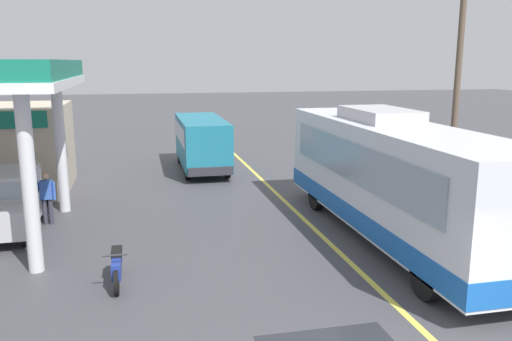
{
  "coord_description": "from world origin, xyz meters",
  "views": [
    {
      "loc": [
        -5.13,
        -6.09,
        5.05
      ],
      "look_at": [
        -1.5,
        10.0,
        1.6
      ],
      "focal_mm": 36.63,
      "sensor_mm": 36.0,
      "label": 1
    }
  ],
  "objects_px": {
    "car_at_pump": "(8,198)",
    "motorcycle_parked_forecourt": "(117,265)",
    "pedestrian_near_pump": "(47,196)",
    "coach_bus_main": "(392,180)",
    "minibus_opposing_lane": "(202,139)"
  },
  "relations": [
    {
      "from": "motorcycle_parked_forecourt",
      "to": "pedestrian_near_pump",
      "type": "height_order",
      "value": "pedestrian_near_pump"
    },
    {
      "from": "pedestrian_near_pump",
      "to": "car_at_pump",
      "type": "bearing_deg",
      "value": -159.82
    },
    {
      "from": "minibus_opposing_lane",
      "to": "pedestrian_near_pump",
      "type": "distance_m",
      "value": 9.4
    },
    {
      "from": "car_at_pump",
      "to": "motorcycle_parked_forecourt",
      "type": "bearing_deg",
      "value": -55.19
    },
    {
      "from": "pedestrian_near_pump",
      "to": "motorcycle_parked_forecourt",
      "type": "bearing_deg",
      "value": -66.04
    },
    {
      "from": "car_at_pump",
      "to": "motorcycle_parked_forecourt",
      "type": "relative_size",
      "value": 2.33
    },
    {
      "from": "coach_bus_main",
      "to": "car_at_pump",
      "type": "distance_m",
      "value": 11.44
    },
    {
      "from": "motorcycle_parked_forecourt",
      "to": "minibus_opposing_lane",
      "type": "bearing_deg",
      "value": 74.44
    },
    {
      "from": "minibus_opposing_lane",
      "to": "pedestrian_near_pump",
      "type": "height_order",
      "value": "minibus_opposing_lane"
    },
    {
      "from": "coach_bus_main",
      "to": "pedestrian_near_pump",
      "type": "distance_m",
      "value": 10.59
    },
    {
      "from": "minibus_opposing_lane",
      "to": "pedestrian_near_pump",
      "type": "relative_size",
      "value": 3.69
    },
    {
      "from": "motorcycle_parked_forecourt",
      "to": "car_at_pump",
      "type": "bearing_deg",
      "value": 124.81
    },
    {
      "from": "car_at_pump",
      "to": "motorcycle_parked_forecourt",
      "type": "distance_m",
      "value": 5.83
    },
    {
      "from": "car_at_pump",
      "to": "minibus_opposing_lane",
      "type": "height_order",
      "value": "minibus_opposing_lane"
    },
    {
      "from": "minibus_opposing_lane",
      "to": "coach_bus_main",
      "type": "bearing_deg",
      "value": -69.15
    }
  ]
}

